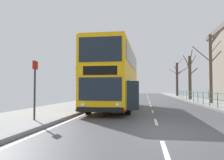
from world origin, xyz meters
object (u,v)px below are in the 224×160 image
at_px(bus_stop_sign_near, 35,83).
at_px(double_decker_bus_main, 115,78).
at_px(bare_tree_far_02, 211,65).
at_px(bare_tree_far_00, 177,79).
at_px(bare_tree_far_01, 190,76).

bearing_deg(bus_stop_sign_near, double_decker_bus_main, 69.69).
relative_size(double_decker_bus_main, bare_tree_far_02, 1.60).
distance_m(double_decker_bus_main, bare_tree_far_00, 30.24).
xyz_separation_m(double_decker_bus_main, bare_tree_far_02, (8.33, 6.54, 1.44)).
relative_size(double_decker_bus_main, bare_tree_far_01, 1.69).
height_order(bare_tree_far_00, bare_tree_far_02, bare_tree_far_00).
xyz_separation_m(bus_stop_sign_near, bare_tree_far_00, (10.82, 36.09, 1.74)).
distance_m(double_decker_bus_main, bare_tree_far_02, 10.69).
relative_size(bus_stop_sign_near, bare_tree_far_01, 0.40).
bearing_deg(double_decker_bus_main, bus_stop_sign_near, -110.31).
distance_m(bus_stop_sign_near, bare_tree_far_00, 37.72).
relative_size(bare_tree_far_00, bare_tree_far_01, 1.14).
distance_m(double_decker_bus_main, bare_tree_far_01, 17.17).
relative_size(bus_stop_sign_near, bare_tree_far_00, 0.35).
bearing_deg(bare_tree_far_00, double_decker_bus_main, -105.79).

